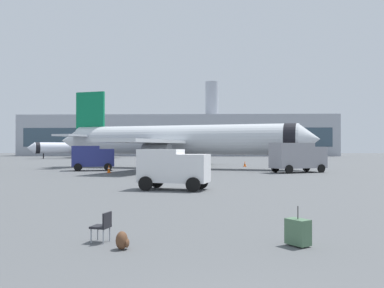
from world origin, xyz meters
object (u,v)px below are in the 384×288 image
object	(u,v)px
airplane_at_gate	(179,140)
cargo_van	(173,167)
rolling_suitcase	(298,232)
safety_cone_far	(109,169)
service_truck	(93,157)
safety_cone_near	(245,164)
fuel_truck	(297,156)
safety_cone_mid	(151,165)
airplane_taxiing	(79,148)
gate_chair	(103,225)
traveller_backpack	(122,241)

from	to	relation	value
airplane_at_gate	cargo_van	xyz separation A→B (m)	(1.55, -27.79, -2.21)
rolling_suitcase	safety_cone_far	bearing A→B (deg)	111.59
service_truck	safety_cone_near	xyz separation A→B (m)	(18.75, 11.03, -1.22)
fuel_truck	safety_cone_near	xyz separation A→B (m)	(-4.48, 13.91, -1.38)
cargo_van	safety_cone_mid	xyz separation A→B (m)	(-5.71, 31.59, -1.16)
airplane_taxiing	safety_cone_mid	size ratio (longest dim) A/B	38.40
fuel_truck	rolling_suitcase	size ratio (longest dim) A/B	5.86
fuel_truck	safety_cone_near	distance (m)	14.68
airplane_taxiing	gate_chair	xyz separation A→B (m)	(29.60, -93.56, -2.10)
rolling_suitcase	cargo_van	bearing A→B (deg)	107.16
safety_cone_near	safety_cone_far	xyz separation A→B (m)	(-15.83, -15.20, 0.02)
cargo_van	traveller_backpack	bearing A→B (deg)	-90.09
safety_cone_far	rolling_suitcase	xyz separation A→B (m)	(13.10, -33.11, -0.02)
airplane_at_gate	gate_chair	world-z (taller)	airplane_at_gate
airplane_at_gate	fuel_truck	xyz separation A→B (m)	(13.49, -8.68, -1.88)
safety_cone_near	safety_cone_far	size ratio (longest dim) A/B	0.95
safety_cone_far	rolling_suitcase	bearing A→B (deg)	-68.41
airplane_at_gate	gate_chair	xyz separation A→B (m)	(0.81, -42.84, -3.16)
gate_chair	airplane_at_gate	bearing A→B (deg)	91.08
safety_cone_near	safety_cone_mid	bearing A→B (deg)	-173.77
cargo_van	rolling_suitcase	world-z (taller)	cargo_van
service_truck	traveller_backpack	xyz separation A→B (m)	(11.28, -37.84, -1.37)
traveller_backpack	safety_cone_mid	bearing A→B (deg)	96.84
safety_cone_far	safety_cone_near	bearing A→B (deg)	43.83
cargo_van	airplane_taxiing	bearing A→B (deg)	111.13
airplane_at_gate	gate_chair	bearing A→B (deg)	-88.92
safety_cone_mid	airplane_taxiing	bearing A→B (deg)	117.69
safety_cone_near	safety_cone_mid	xyz separation A→B (m)	(-13.16, -1.44, -0.10)
cargo_van	traveller_backpack	size ratio (longest dim) A/B	9.86
airplane_at_gate	fuel_truck	distance (m)	16.15
airplane_taxiing	rolling_suitcase	size ratio (longest dim) A/B	20.90
cargo_van	gate_chair	bearing A→B (deg)	-92.84
airplane_taxiing	fuel_truck	bearing A→B (deg)	-54.57
airplane_at_gate	airplane_taxiing	world-z (taller)	airplane_at_gate
cargo_van	safety_cone_far	size ratio (longest dim) A/B	5.67
rolling_suitcase	traveller_backpack	bearing A→B (deg)	-173.23
airplane_at_gate	gate_chair	distance (m)	42.96
service_truck	fuel_truck	distance (m)	23.41
service_truck	rolling_suitcase	bearing A→B (deg)	-66.74
airplane_at_gate	fuel_truck	size ratio (longest dim) A/B	5.45
service_truck	cargo_van	bearing A→B (deg)	-62.81
safety_cone_near	rolling_suitcase	distance (m)	48.38
cargo_van	gate_chair	size ratio (longest dim) A/B	5.50
airplane_taxiing	safety_cone_mid	xyz separation A→B (m)	(24.63, -46.93, -2.30)
safety_cone_mid	safety_cone_far	bearing A→B (deg)	-100.99
safety_cone_mid	airplane_at_gate	bearing A→B (deg)	-42.39
cargo_van	safety_cone_far	distance (m)	19.73
airplane_at_gate	traveller_backpack	size ratio (longest dim) A/B	73.23
safety_cone_near	gate_chair	distance (m)	48.76
rolling_suitcase	gate_chair	distance (m)	5.47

